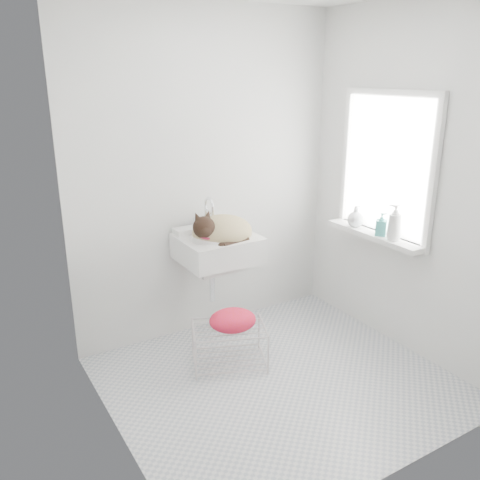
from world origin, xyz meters
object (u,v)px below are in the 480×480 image
bottle_b (380,235)px  bottle_c (355,226)px  sink (218,236)px  cat (220,231)px  wire_rack (229,345)px  bottle_a (393,240)px

bottle_b → bottle_c: (0.00, 0.27, 0.00)m
sink → cat: (0.01, -0.02, 0.04)m
wire_rack → bottle_a: size_ratio=2.25×
sink → wire_rack: sink is taller
bottle_b → cat: bearing=150.5°
bottle_c → cat: bearing=163.0°
sink → bottle_c: bearing=-17.7°
bottle_b → bottle_c: 0.27m
cat → bottle_c: (1.04, -0.32, -0.04)m
bottle_b → bottle_c: size_ratio=1.05×
sink → bottle_a: (1.06, -0.74, 0.00)m
bottle_b → sink: bearing=150.0°
wire_rack → bottle_a: (1.18, -0.36, 0.70)m
bottle_a → bottle_b: (0.00, 0.13, 0.00)m
cat → wire_rack: cat is taller
cat → wire_rack: size_ratio=0.99×
wire_rack → bottle_c: 1.37m
cat → bottle_b: (1.04, -0.59, -0.04)m
sink → bottle_b: (1.06, -0.61, 0.00)m
wire_rack → bottle_b: size_ratio=2.89×
cat → wire_rack: bearing=-104.3°
cat → bottle_c: 1.09m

